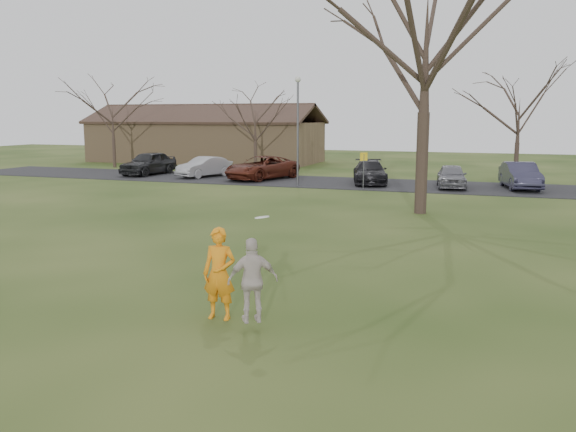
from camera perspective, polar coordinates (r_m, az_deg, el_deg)
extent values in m
plane|color=#1E380F|center=(12.11, -6.47, -10.00)|extent=(120.00, 120.00, 0.00)
cube|color=black|center=(35.82, 11.37, 2.90)|extent=(62.00, 6.50, 0.04)
imported|color=orange|center=(12.01, -6.58, -5.50)|extent=(0.71, 0.50, 1.86)
imported|color=black|center=(42.52, -13.21, 4.96)|extent=(2.26, 4.84, 1.60)
imported|color=#9B9BA0|center=(40.27, -8.00, 4.68)|extent=(2.71, 4.29, 1.33)
imported|color=#501D12|center=(38.37, -2.53, 4.64)|extent=(4.10, 5.84, 1.48)
imported|color=black|center=(36.24, 7.83, 4.19)|extent=(3.05, 5.04, 1.37)
imported|color=slate|center=(35.01, 15.38, 3.71)|extent=(2.03, 4.03, 1.32)
imported|color=#2F2E45|center=(35.71, 21.34, 3.63)|extent=(2.39, 4.67, 1.47)
imported|color=beige|center=(11.23, -3.38, -6.17)|extent=(1.02, 0.83, 1.62)
cylinder|color=white|center=(10.94, -2.50, -0.11)|extent=(0.27, 0.27, 0.08)
cube|color=#8C6D4C|center=(54.41, -7.90, 7.02)|extent=(20.00, 8.00, 3.50)
cube|color=#33231C|center=(52.55, -9.01, 9.64)|extent=(20.60, 4.40, 1.78)
cube|color=#33231C|center=(56.19, -6.98, 9.67)|extent=(20.60, 4.40, 1.78)
cube|color=#38281E|center=(54.37, -7.98, 10.39)|extent=(20.60, 0.45, 0.20)
cylinder|color=#47474C|center=(34.57, 0.94, 7.80)|extent=(0.12, 0.12, 6.00)
sphere|color=beige|center=(34.62, 0.95, 12.94)|extent=(0.34, 0.34, 0.34)
cylinder|color=#47474C|center=(33.14, 7.23, 4.19)|extent=(0.06, 0.06, 2.00)
cube|color=yellow|center=(33.07, 7.26, 5.65)|extent=(0.35, 0.35, 0.45)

